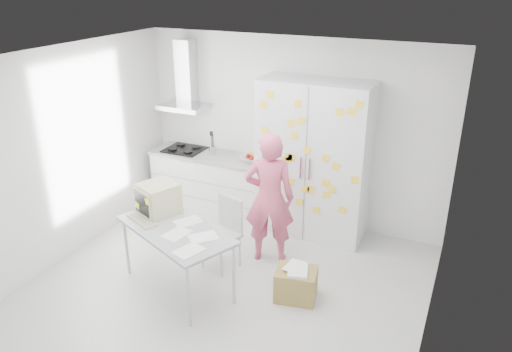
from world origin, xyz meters
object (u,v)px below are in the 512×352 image
at_px(person, 269,198).
at_px(desk, 164,211).
at_px(chair, 225,229).
at_px(cardboard_box, 296,284).

distance_m(person, desk, 1.31).
relative_size(chair, cardboard_box, 1.76).
bearing_deg(desk, chair, 68.32).
distance_m(person, chair, 0.68).
bearing_deg(chair, cardboard_box, 0.74).
bearing_deg(cardboard_box, chair, 164.92).
relative_size(desk, cardboard_box, 3.14).
bearing_deg(desk, cardboard_box, 31.90).
xyz_separation_m(person, cardboard_box, (0.63, -0.66, -0.67)).
relative_size(person, chair, 1.89).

